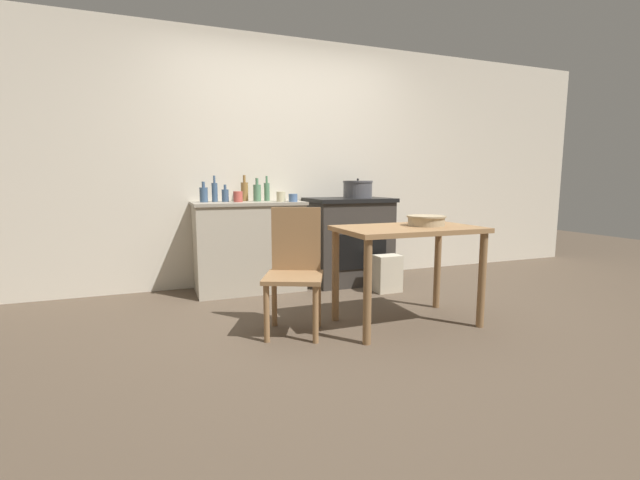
# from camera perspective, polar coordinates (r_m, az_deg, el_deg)

# --- Properties ---
(ground_plane) EXTENTS (14.00, 14.00, 0.00)m
(ground_plane) POSITION_cam_1_polar(r_m,az_deg,el_deg) (3.34, 3.51, -11.01)
(ground_plane) COLOR brown
(wall_back) EXTENTS (8.00, 0.07, 2.55)m
(wall_back) POSITION_cam_1_polar(r_m,az_deg,el_deg) (4.65, -4.63, 10.26)
(wall_back) COLOR beige
(wall_back) RESTS_ON ground_plane
(counter_cabinet) EXTENTS (1.06, 0.57, 0.88)m
(counter_cabinet) POSITION_cam_1_polar(r_m,az_deg,el_deg) (4.29, -9.47, -0.80)
(counter_cabinet) COLOR #B2A893
(counter_cabinet) RESTS_ON ground_plane
(stove) EXTENTS (0.85, 0.65, 0.90)m
(stove) POSITION_cam_1_polar(r_m,az_deg,el_deg) (4.58, 3.79, -0.01)
(stove) COLOR #38332D
(stove) RESTS_ON ground_plane
(work_table) EXTENTS (1.04, 0.63, 0.74)m
(work_table) POSITION_cam_1_polar(r_m,az_deg,el_deg) (3.25, 11.64, -0.38)
(work_table) COLOR #997047
(work_table) RESTS_ON ground_plane
(chair) EXTENTS (0.53, 0.53, 0.89)m
(chair) POSITION_cam_1_polar(r_m,az_deg,el_deg) (3.07, -3.40, -3.65)
(chair) COLOR #997047
(chair) RESTS_ON ground_plane
(flour_sack) EXTENTS (0.25, 0.17, 0.36)m
(flour_sack) POSITION_cam_1_polar(r_m,az_deg,el_deg) (4.25, 8.99, -4.43)
(flour_sack) COLOR beige
(flour_sack) RESTS_ON ground_plane
(stock_pot) EXTENTS (0.31, 0.31, 0.20)m
(stock_pot) POSITION_cam_1_polar(r_m,az_deg,el_deg) (4.54, 5.05, 6.76)
(stock_pot) COLOR #4C4C51
(stock_pot) RESTS_ON stove
(mixing_bowl_large) EXTENTS (0.29, 0.29, 0.08)m
(mixing_bowl_large) POSITION_cam_1_polar(r_m,az_deg,el_deg) (3.34, 13.99, 2.61)
(mixing_bowl_large) COLOR tan
(mixing_bowl_large) RESTS_ON work_table
(bottle_far_left) EXTENTS (0.08, 0.08, 0.19)m
(bottle_far_left) POSITION_cam_1_polar(r_m,az_deg,el_deg) (4.22, -15.25, 5.90)
(bottle_far_left) COLOR #3D5675
(bottle_far_left) RESTS_ON counter_cabinet
(bottle_left) EXTENTS (0.07, 0.07, 0.26)m
(bottle_left) POSITION_cam_1_polar(r_m,az_deg,el_deg) (4.39, -10.03, 6.45)
(bottle_left) COLOR olive
(bottle_left) RESTS_ON counter_cabinet
(bottle_mid_left) EXTENTS (0.06, 0.06, 0.25)m
(bottle_mid_left) POSITION_cam_1_polar(r_m,az_deg,el_deg) (4.40, -7.10, 6.47)
(bottle_mid_left) COLOR #517F5B
(bottle_mid_left) RESTS_ON counter_cabinet
(bottle_center_left) EXTENTS (0.06, 0.06, 0.25)m
(bottle_center_left) POSITION_cam_1_polar(r_m,az_deg,el_deg) (4.28, -13.87, 6.27)
(bottle_center_left) COLOR #3D5675
(bottle_center_left) RESTS_ON counter_cabinet
(bottle_center) EXTENTS (0.08, 0.08, 0.23)m
(bottle_center) POSITION_cam_1_polar(r_m,az_deg,el_deg) (4.31, -8.38, 6.31)
(bottle_center) COLOR #517F5B
(bottle_center) RESTS_ON counter_cabinet
(bottle_center_right) EXTENTS (0.07, 0.07, 0.17)m
(bottle_center_right) POSITION_cam_1_polar(r_m,az_deg,el_deg) (4.26, -12.52, 5.86)
(bottle_center_right) COLOR #3D5675
(bottle_center_right) RESTS_ON counter_cabinet
(cup_mid_right) EXTENTS (0.09, 0.09, 0.10)m
(cup_mid_right) POSITION_cam_1_polar(r_m,az_deg,el_deg) (4.23, -5.22, 5.79)
(cup_mid_right) COLOR beige
(cup_mid_right) RESTS_ON counter_cabinet
(cup_right) EXTENTS (0.09, 0.09, 0.10)m
(cup_right) POSITION_cam_1_polar(r_m,az_deg,el_deg) (4.19, -10.88, 5.69)
(cup_right) COLOR #B74C42
(cup_right) RESTS_ON counter_cabinet
(cup_far_right) EXTENTS (0.09, 0.09, 0.08)m
(cup_far_right) POSITION_cam_1_polar(r_m,az_deg,el_deg) (4.17, -3.61, 5.63)
(cup_far_right) COLOR #4C6B99
(cup_far_right) RESTS_ON counter_cabinet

